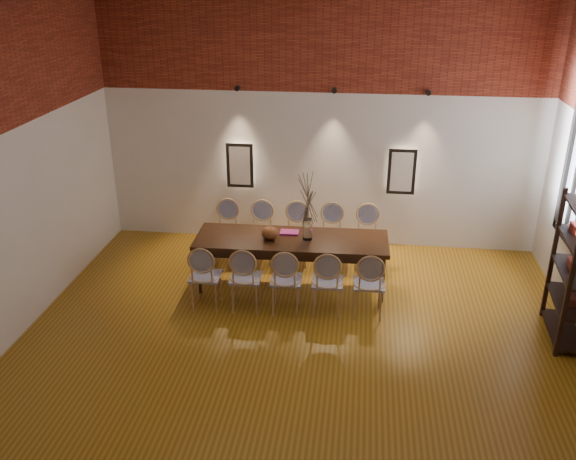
# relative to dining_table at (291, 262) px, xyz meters

# --- Properties ---
(floor) EXTENTS (7.00, 7.00, 0.02)m
(floor) POSITION_rel_dining_table_xyz_m (0.27, -1.88, -0.39)
(floor) COLOR #9B6A1A
(floor) RESTS_ON ground
(wall_back) EXTENTS (7.00, 0.10, 4.00)m
(wall_back) POSITION_rel_dining_table_xyz_m (0.27, 1.67, 1.62)
(wall_back) COLOR silver
(wall_back) RESTS_ON ground
(wall_front) EXTENTS (7.00, 0.10, 4.00)m
(wall_front) POSITION_rel_dining_table_xyz_m (0.27, -5.43, 1.62)
(wall_front) COLOR silver
(wall_front) RESTS_ON ground
(brick_band_back) EXTENTS (7.00, 0.02, 1.50)m
(brick_band_back) POSITION_rel_dining_table_xyz_m (0.27, 1.60, 2.88)
(brick_band_back) COLOR maroon
(brick_band_back) RESTS_ON ground
(brick_band_front) EXTENTS (7.00, 0.02, 1.50)m
(brick_band_front) POSITION_rel_dining_table_xyz_m (0.27, -5.36, 2.88)
(brick_band_front) COLOR maroon
(brick_band_front) RESTS_ON ground
(niche_left) EXTENTS (0.36, 0.06, 0.66)m
(niche_left) POSITION_rel_dining_table_xyz_m (-1.03, 1.57, 0.93)
(niche_left) COLOR #FFEAC6
(niche_left) RESTS_ON wall_back
(niche_right) EXTENTS (0.36, 0.06, 0.66)m
(niche_right) POSITION_rel_dining_table_xyz_m (1.57, 1.57, 0.93)
(niche_right) COLOR #FFEAC6
(niche_right) RESTS_ON wall_back
(spot_fixture_left) EXTENTS (0.08, 0.10, 0.08)m
(spot_fixture_left) POSITION_rel_dining_table_xyz_m (-1.03, 1.54, 2.17)
(spot_fixture_left) COLOR black
(spot_fixture_left) RESTS_ON wall_back
(spot_fixture_mid) EXTENTS (0.08, 0.10, 0.08)m
(spot_fixture_mid) POSITION_rel_dining_table_xyz_m (0.47, 1.54, 2.17)
(spot_fixture_mid) COLOR black
(spot_fixture_mid) RESTS_ON wall_back
(spot_fixture_right) EXTENTS (0.08, 0.10, 0.08)m
(spot_fixture_right) POSITION_rel_dining_table_xyz_m (1.87, 1.54, 2.17)
(spot_fixture_right) COLOR black
(spot_fixture_right) RESTS_ON wall_back
(dining_table) EXTENTS (2.74, 0.94, 0.75)m
(dining_table) POSITION_rel_dining_table_xyz_m (0.00, 0.00, 0.00)
(dining_table) COLOR black
(dining_table) RESTS_ON floor
(chair_near_a) EXTENTS (0.45, 0.45, 0.94)m
(chair_near_a) POSITION_rel_dining_table_xyz_m (-1.07, -0.75, 0.09)
(chair_near_a) COLOR tan
(chair_near_a) RESTS_ON floor
(chair_near_b) EXTENTS (0.45, 0.45, 0.94)m
(chair_near_b) POSITION_rel_dining_table_xyz_m (-0.53, -0.73, 0.09)
(chair_near_b) COLOR tan
(chair_near_b) RESTS_ON floor
(chair_near_c) EXTENTS (0.45, 0.45, 0.94)m
(chair_near_c) POSITION_rel_dining_table_xyz_m (0.02, -0.72, 0.09)
(chair_near_c) COLOR tan
(chair_near_c) RESTS_ON floor
(chair_near_d) EXTENTS (0.45, 0.45, 0.94)m
(chair_near_d) POSITION_rel_dining_table_xyz_m (0.56, -0.70, 0.09)
(chair_near_d) COLOR tan
(chair_near_d) RESTS_ON floor
(chair_near_e) EXTENTS (0.45, 0.45, 0.94)m
(chair_near_e) POSITION_rel_dining_table_xyz_m (1.11, -0.69, 0.09)
(chair_near_e) COLOR tan
(chair_near_e) RESTS_ON floor
(chair_far_a) EXTENTS (0.45, 0.45, 0.94)m
(chair_far_a) POSITION_rel_dining_table_xyz_m (-1.11, 0.69, 0.09)
(chair_far_a) COLOR tan
(chair_far_a) RESTS_ON floor
(chair_far_b) EXTENTS (0.45, 0.45, 0.94)m
(chair_far_b) POSITION_rel_dining_table_xyz_m (-0.56, 0.70, 0.09)
(chair_far_b) COLOR tan
(chair_far_b) RESTS_ON floor
(chair_far_c) EXTENTS (0.45, 0.45, 0.94)m
(chair_far_c) POSITION_rel_dining_table_xyz_m (-0.02, 0.72, 0.09)
(chair_far_c) COLOR tan
(chair_far_c) RESTS_ON floor
(chair_far_d) EXTENTS (0.45, 0.45, 0.94)m
(chair_far_d) POSITION_rel_dining_table_xyz_m (0.53, 0.73, 0.09)
(chair_far_d) COLOR tan
(chair_far_d) RESTS_ON floor
(chair_far_e) EXTENTS (0.45, 0.45, 0.94)m
(chair_far_e) POSITION_rel_dining_table_xyz_m (1.07, 0.75, 0.09)
(chair_far_e) COLOR tan
(chair_far_e) RESTS_ON floor
(vase) EXTENTS (0.14, 0.14, 0.30)m
(vase) POSITION_rel_dining_table_xyz_m (0.22, 0.01, 0.53)
(vase) COLOR silver
(vase) RESTS_ON dining_table
(dried_branches) EXTENTS (0.50, 0.50, 0.70)m
(dried_branches) POSITION_rel_dining_table_xyz_m (0.22, 0.01, 0.98)
(dried_branches) COLOR #4A3B2C
(dried_branches) RESTS_ON vase
(bowl) EXTENTS (0.24, 0.24, 0.18)m
(bowl) POSITION_rel_dining_table_xyz_m (-0.30, -0.06, 0.46)
(bowl) COLOR brown
(bowl) RESTS_ON dining_table
(book) EXTENTS (0.26, 0.19, 0.03)m
(book) POSITION_rel_dining_table_xyz_m (-0.05, 0.16, 0.39)
(book) COLOR #98216D
(book) RESTS_ON dining_table
(shelving_rack) EXTENTS (0.46, 1.03, 1.80)m
(shelving_rack) POSITION_rel_dining_table_xyz_m (3.55, -0.89, 0.53)
(shelving_rack) COLOR black
(shelving_rack) RESTS_ON floor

